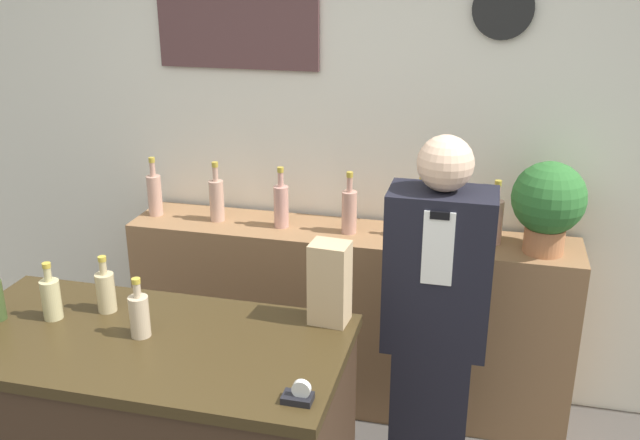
{
  "coord_description": "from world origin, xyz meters",
  "views": [
    {
      "loc": [
        0.72,
        -1.4,
        2.21
      ],
      "look_at": [
        0.09,
        1.14,
        1.23
      ],
      "focal_mm": 40.0,
      "sensor_mm": 36.0,
      "label": 1
    }
  ],
  "objects_px": {
    "potted_plant": "(548,202)",
    "paper_bag": "(330,283)",
    "shopkeeper": "(435,332)",
    "tape_dispenser": "(299,395)"
  },
  "relations": [
    {
      "from": "shopkeeper",
      "to": "potted_plant",
      "type": "xyz_separation_m",
      "value": [
        0.42,
        0.58,
        0.38
      ]
    },
    {
      "from": "paper_bag",
      "to": "tape_dispenser",
      "type": "relative_size",
      "value": 3.33
    },
    {
      "from": "tape_dispenser",
      "to": "paper_bag",
      "type": "bearing_deg",
      "value": 92.78
    },
    {
      "from": "potted_plant",
      "to": "paper_bag",
      "type": "relative_size",
      "value": 1.4
    },
    {
      "from": "potted_plant",
      "to": "tape_dispenser",
      "type": "distance_m",
      "value": 1.61
    },
    {
      "from": "shopkeeper",
      "to": "tape_dispenser",
      "type": "distance_m",
      "value": 0.91
    },
    {
      "from": "shopkeeper",
      "to": "tape_dispenser",
      "type": "xyz_separation_m",
      "value": [
        -0.33,
        -0.83,
        0.2
      ]
    },
    {
      "from": "potted_plant",
      "to": "paper_bag",
      "type": "height_order",
      "value": "potted_plant"
    },
    {
      "from": "paper_bag",
      "to": "shopkeeper",
      "type": "bearing_deg",
      "value": 43.18
    },
    {
      "from": "shopkeeper",
      "to": "potted_plant",
      "type": "bearing_deg",
      "value": 54.21
    }
  ]
}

